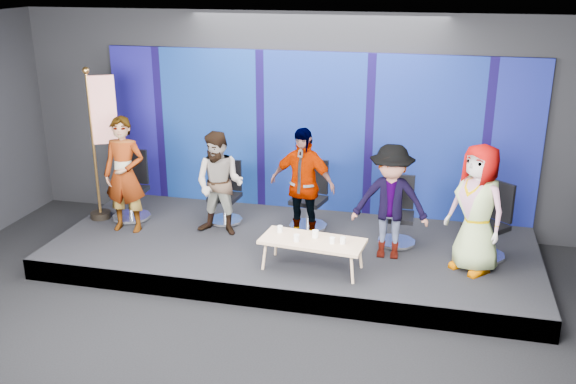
# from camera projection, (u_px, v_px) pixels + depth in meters

# --- Properties ---
(ground) EXTENTS (10.00, 10.00, 0.00)m
(ground) POSITION_uv_depth(u_px,v_px,m) (243.00, 352.00, 7.27)
(ground) COLOR black
(ground) RESTS_ON ground
(room_walls) EXTENTS (10.02, 8.02, 3.51)m
(room_walls) POSITION_uv_depth(u_px,v_px,m) (237.00, 145.00, 6.47)
(room_walls) COLOR black
(room_walls) RESTS_ON ground
(riser) EXTENTS (7.00, 3.00, 0.30)m
(riser) POSITION_uv_depth(u_px,v_px,m) (293.00, 251.00, 9.51)
(riser) COLOR black
(riser) RESTS_ON ground
(backdrop) EXTENTS (7.00, 0.08, 2.60)m
(backdrop) POSITION_uv_depth(u_px,v_px,m) (314.00, 133.00, 10.36)
(backdrop) COLOR #130758
(backdrop) RESTS_ON riser
(chair_a) EXTENTS (0.64, 0.64, 1.09)m
(chair_a) POSITION_uv_depth(u_px,v_px,m) (132.00, 197.00, 10.27)
(chair_a) COLOR silver
(chair_a) RESTS_ON riser
(panelist_a) EXTENTS (0.66, 0.45, 1.77)m
(panelist_a) POSITION_uv_depth(u_px,v_px,m) (125.00, 175.00, 9.62)
(panelist_a) COLOR black
(panelist_a) RESTS_ON riser
(chair_b) EXTENTS (0.58, 0.58, 0.97)m
(chair_b) POSITION_uv_depth(u_px,v_px,m) (226.00, 202.00, 10.14)
(chair_b) COLOR silver
(chair_b) RESTS_ON riser
(panelist_b) EXTENTS (0.80, 0.64, 1.58)m
(panelist_b) POSITION_uv_depth(u_px,v_px,m) (220.00, 184.00, 9.51)
(panelist_b) COLOR black
(panelist_b) RESTS_ON riser
(chair_c) EXTENTS (0.70, 0.70, 1.05)m
(chair_c) POSITION_uv_depth(u_px,v_px,m) (310.00, 206.00, 9.89)
(chair_c) COLOR silver
(chair_c) RESTS_ON riser
(panelist_c) EXTENTS (1.06, 0.60, 1.71)m
(panelist_c) POSITION_uv_depth(u_px,v_px,m) (302.00, 185.00, 9.27)
(panelist_c) COLOR black
(panelist_c) RESTS_ON riser
(chair_d) EXTENTS (0.57, 0.57, 1.00)m
(chair_d) POSITION_uv_depth(u_px,v_px,m) (398.00, 222.00, 9.32)
(chair_d) COLOR silver
(chair_d) RESTS_ON riser
(panelist_d) EXTENTS (1.05, 0.61, 1.61)m
(panelist_d) POSITION_uv_depth(u_px,v_px,m) (390.00, 202.00, 8.73)
(panelist_d) COLOR black
(panelist_d) RESTS_ON riser
(chair_e) EXTENTS (0.85, 0.85, 1.07)m
(chair_e) POSITION_uv_depth(u_px,v_px,m) (488.00, 233.00, 8.86)
(chair_e) COLOR silver
(chair_e) RESTS_ON riser
(panelist_e) EXTENTS (1.00, 0.97, 1.73)m
(panelist_e) POSITION_uv_depth(u_px,v_px,m) (477.00, 209.00, 8.31)
(panelist_e) COLOR black
(panelist_e) RESTS_ON riser
(coffee_table) EXTENTS (1.42, 0.72, 0.42)m
(coffee_table) POSITION_uv_depth(u_px,v_px,m) (313.00, 242.00, 8.49)
(coffee_table) COLOR tan
(coffee_table) RESTS_ON riser
(mug_a) EXTENTS (0.07, 0.07, 0.09)m
(mug_a) POSITION_uv_depth(u_px,v_px,m) (280.00, 229.00, 8.71)
(mug_a) COLOR white
(mug_a) RESTS_ON coffee_table
(mug_b) EXTENTS (0.08, 0.08, 0.09)m
(mug_b) POSITION_uv_depth(u_px,v_px,m) (297.00, 238.00, 8.42)
(mug_b) COLOR white
(mug_b) RESTS_ON coffee_table
(mug_c) EXTENTS (0.08, 0.08, 0.10)m
(mug_c) POSITION_uv_depth(u_px,v_px,m) (315.00, 234.00, 8.53)
(mug_c) COLOR white
(mug_c) RESTS_ON coffee_table
(mug_d) EXTENTS (0.07, 0.07, 0.08)m
(mug_d) POSITION_uv_depth(u_px,v_px,m) (332.00, 240.00, 8.35)
(mug_d) COLOR white
(mug_d) RESTS_ON coffee_table
(mug_e) EXTENTS (0.07, 0.07, 0.09)m
(mug_e) POSITION_uv_depth(u_px,v_px,m) (343.00, 240.00, 8.34)
(mug_e) COLOR white
(mug_e) RESTS_ON coffee_table
(flag_stand) EXTENTS (0.53, 0.36, 2.43)m
(flag_stand) POSITION_uv_depth(u_px,v_px,m) (101.00, 140.00, 9.97)
(flag_stand) COLOR black
(flag_stand) RESTS_ON riser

